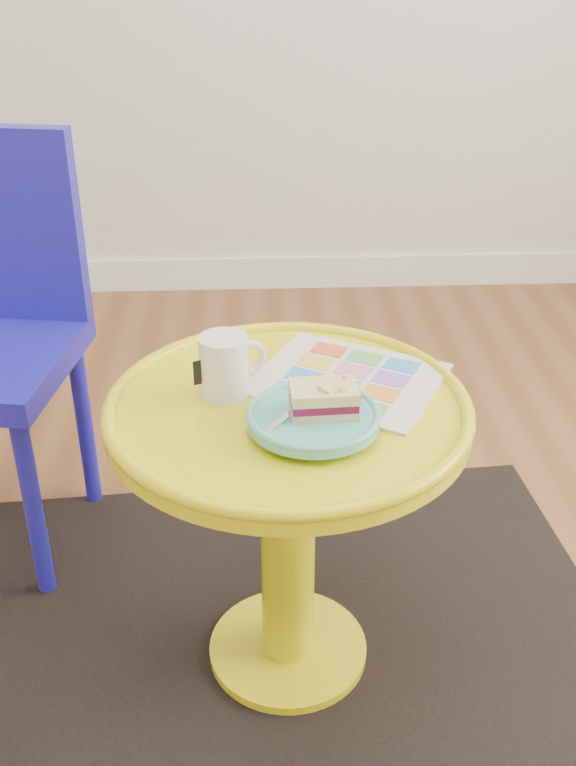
{
  "coord_description": "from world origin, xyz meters",
  "views": [
    {
      "loc": [
        0.2,
        -1.0,
        1.26
      ],
      "look_at": [
        0.26,
        0.18,
        0.6
      ],
      "focal_mm": 40.0,
      "sensor_mm": 36.0,
      "label": 1
    }
  ],
  "objects_px": {
    "mug": "(226,364)",
    "plate": "(314,418)",
    "newspaper": "(347,379)",
    "side_table": "(288,484)"
  },
  "relations": [
    {
      "from": "side_table",
      "to": "mug",
      "type": "xyz_separation_m",
      "value": [
        -0.1,
        0.04,
        0.21
      ]
    },
    {
      "from": "side_table",
      "to": "plate",
      "type": "bearing_deg",
      "value": -64.87
    },
    {
      "from": "mug",
      "to": "plate",
      "type": "bearing_deg",
      "value": -64.72
    },
    {
      "from": "mug",
      "to": "plate",
      "type": "xyz_separation_m",
      "value": [
        0.13,
        -0.11,
        -0.04
      ]
    },
    {
      "from": "side_table",
      "to": "mug",
      "type": "relative_size",
      "value": 5.36
    },
    {
      "from": "side_table",
      "to": "mug",
      "type": "height_order",
      "value": "mug"
    },
    {
      "from": "newspaper",
      "to": "plate",
      "type": "height_order",
      "value": "plate"
    },
    {
      "from": "plate",
      "to": "newspaper",
      "type": "bearing_deg",
      "value": 65.55
    },
    {
      "from": "side_table",
      "to": "mug",
      "type": "distance_m",
      "value": 0.24
    },
    {
      "from": "newspaper",
      "to": "plate",
      "type": "bearing_deg",
      "value": -85.95
    }
  ]
}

